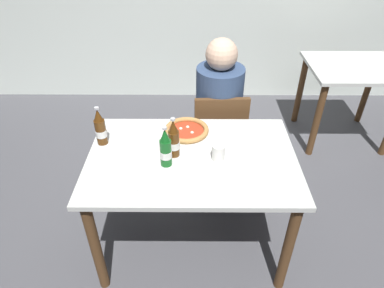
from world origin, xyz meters
The scene contains 11 objects.
ground_plane centered at (0.00, 0.00, 0.00)m, with size 8.00×8.00×0.00m, color #4C4C51.
dining_table_main centered at (0.00, 0.00, 0.64)m, with size 1.20×0.80×0.75m.
chair_behind_table centered at (0.20, 0.61, 0.48)m, with size 0.42×0.42×0.85m.
diner_seated centered at (0.20, 0.66, 0.58)m, with size 0.34×0.34×1.21m.
dining_table_background centered at (1.43, 1.29, 0.59)m, with size 0.80×0.70×0.75m.
pizza_margherita_near centered at (-0.04, 0.23, 0.77)m, with size 0.30×0.30×0.04m.
beer_bottle_left centered at (-0.10, 0.01, 0.85)m, with size 0.07×0.07×0.25m.
beer_bottle_center centered at (-0.54, 0.13, 0.85)m, with size 0.07×0.07×0.25m.
beer_bottle_right centered at (-0.14, -0.07, 0.85)m, with size 0.07×0.07×0.25m.
napkin_with_cutlery centered at (-0.30, -0.19, 0.75)m, with size 0.20×0.20×0.01m.
paper_cup centered at (0.15, -0.02, 0.80)m, with size 0.07×0.07×0.10m, color white.
Camera 1 is at (0.01, -1.53, 1.96)m, focal length 31.73 mm.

